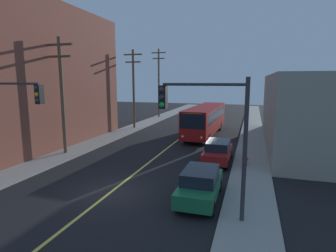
# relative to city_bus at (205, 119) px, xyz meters

# --- Properties ---
(ground_plane) EXTENTS (120.00, 120.00, 0.00)m
(ground_plane) POSITION_rel_city_bus_xyz_m (-2.20, -17.53, -1.82)
(ground_plane) COLOR black
(sidewalk_left) EXTENTS (2.50, 90.00, 0.15)m
(sidewalk_left) POSITION_rel_city_bus_xyz_m (-9.45, -7.53, -1.74)
(sidewalk_left) COLOR gray
(sidewalk_left) RESTS_ON ground
(sidewalk_right) EXTENTS (2.50, 90.00, 0.15)m
(sidewalk_right) POSITION_rel_city_bus_xyz_m (5.05, -7.53, -1.74)
(sidewalk_right) COLOR gray
(sidewalk_right) RESTS_ON ground
(lane_stripe_center) EXTENTS (0.16, 60.00, 0.01)m
(lane_stripe_center) POSITION_rel_city_bus_xyz_m (-2.20, -2.53, -1.81)
(lane_stripe_center) COLOR #D8CC4C
(lane_stripe_center) RESTS_ON ground
(building_left_brick) EXTENTS (10.00, 21.54, 12.61)m
(building_left_brick) POSITION_rel_city_bus_xyz_m (-15.69, -11.05, 4.49)
(building_left_brick) COLOR brown
(building_left_brick) RESTS_ON ground
(city_bus) EXTENTS (2.98, 12.23, 3.20)m
(city_bus) POSITION_rel_city_bus_xyz_m (0.00, 0.00, 0.00)
(city_bus) COLOR maroon
(city_bus) RESTS_ON ground
(parked_car_green) EXTENTS (1.85, 4.41, 1.62)m
(parked_car_green) POSITION_rel_city_bus_xyz_m (2.62, -17.10, -0.98)
(parked_car_green) COLOR #196038
(parked_car_green) RESTS_ON ground
(parked_car_red) EXTENTS (1.84, 4.41, 1.62)m
(parked_car_red) POSITION_rel_city_bus_xyz_m (2.65, -10.20, -0.98)
(parked_car_red) COLOR maroon
(parked_car_red) RESTS_ON ground
(utility_pole_near) EXTENTS (2.40, 0.28, 9.23)m
(utility_pole_near) POSITION_rel_city_bus_xyz_m (-9.65, -11.60, 3.43)
(utility_pole_near) COLOR brown
(utility_pole_near) RESTS_ON sidewalk_left
(utility_pole_mid) EXTENTS (2.40, 0.28, 9.62)m
(utility_pole_mid) POSITION_rel_city_bus_xyz_m (-9.31, 1.52, 3.64)
(utility_pole_mid) COLOR brown
(utility_pole_mid) RESTS_ON sidewalk_left
(utility_pole_far) EXTENTS (2.40, 0.28, 10.89)m
(utility_pole_far) POSITION_rel_city_bus_xyz_m (-9.83, 12.64, 4.29)
(utility_pole_far) COLOR brown
(utility_pole_far) RESTS_ON sidewalk_left
(traffic_signal_left_corner) EXTENTS (3.75, 0.48, 6.00)m
(traffic_signal_left_corner) POSITION_rel_city_bus_xyz_m (-7.61, -18.51, 2.49)
(traffic_signal_left_corner) COLOR #2D2D33
(traffic_signal_left_corner) RESTS_ON sidewalk_left
(traffic_signal_right_corner) EXTENTS (3.75, 0.48, 6.00)m
(traffic_signal_right_corner) POSITION_rel_city_bus_xyz_m (3.21, -18.93, 2.49)
(traffic_signal_right_corner) COLOR #2D2D33
(traffic_signal_right_corner) RESTS_ON sidewalk_right
(fire_hydrant) EXTENTS (0.44, 0.26, 0.84)m
(fire_hydrant) POSITION_rel_city_bus_xyz_m (4.65, -10.88, -1.23)
(fire_hydrant) COLOR red
(fire_hydrant) RESTS_ON sidewalk_right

